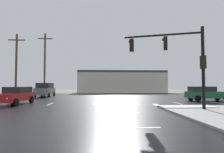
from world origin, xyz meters
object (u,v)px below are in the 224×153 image
(utility_pole_far, at_px, (16,64))
(utility_pole_distant, at_px, (45,63))
(sedan_green, at_px, (206,93))
(traffic_signal_mast, at_px, (179,54))
(sedan_red, at_px, (15,95))
(suv_grey, at_px, (45,89))

(utility_pole_far, distance_m, utility_pole_distant, 4.66)
(sedan_green, distance_m, utility_pole_far, 23.94)
(traffic_signal_mast, relative_size, sedan_red, 1.23)
(traffic_signal_mast, bearing_deg, utility_pole_far, -18.65)
(suv_grey, bearing_deg, utility_pole_distant, -159.10)
(traffic_signal_mast, height_order, sedan_green, traffic_signal_mast)
(utility_pole_far, bearing_deg, traffic_signal_mast, -38.17)
(sedan_red, relative_size, utility_pole_far, 0.54)
(suv_grey, distance_m, utility_pole_far, 5.38)
(utility_pole_distant, bearing_deg, sedan_green, -25.98)
(traffic_signal_mast, height_order, utility_pole_distant, utility_pole_distant)
(sedan_green, bearing_deg, traffic_signal_mast, -127.49)
(sedan_red, bearing_deg, suv_grey, -173.99)
(traffic_signal_mast, relative_size, suv_grey, 1.17)
(traffic_signal_mast, bearing_deg, suv_grey, -29.83)
(utility_pole_far, bearing_deg, utility_pole_distant, 54.35)
(traffic_signal_mast, distance_m, sedan_green, 9.87)
(suv_grey, height_order, utility_pole_distant, utility_pole_distant)
(traffic_signal_mast, height_order, utility_pole_far, utility_pole_far)
(sedan_red, height_order, utility_pole_far, utility_pole_far)
(sedan_red, relative_size, utility_pole_distant, 0.47)
(traffic_signal_mast, distance_m, utility_pole_distant, 22.04)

